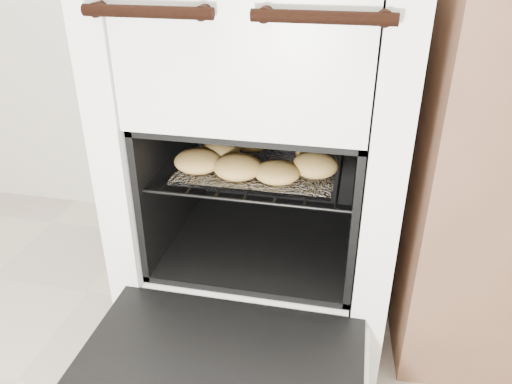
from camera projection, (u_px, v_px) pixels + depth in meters
stove at (268, 147)px, 1.28m from camera, size 0.63×0.71×0.97m
oven_door at (214, 383)px, 0.94m from camera, size 0.57×0.44×0.04m
oven_rack at (263, 161)px, 1.22m from camera, size 0.46×0.44×0.01m
foil_sheet at (261, 162)px, 1.20m from camera, size 0.36×0.32×0.01m
baked_rolls at (255, 160)px, 1.15m from camera, size 0.41×0.29×0.05m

